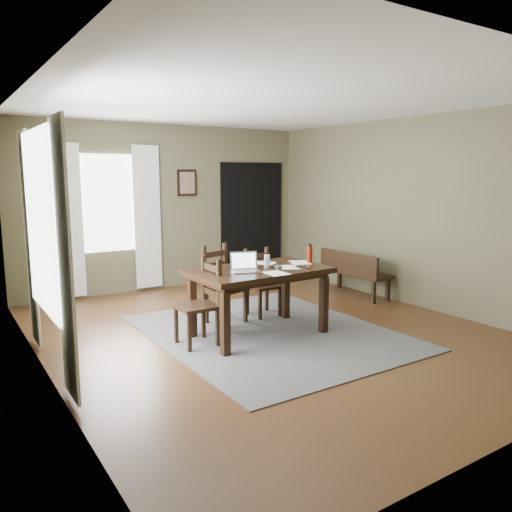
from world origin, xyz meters
TOP-DOWN VIEW (x-y plane):
  - ground at (0.00, 0.00)m, footprint 5.00×6.00m
  - room_shell at (0.00, 0.00)m, footprint 5.02×6.02m
  - rug at (0.00, 0.00)m, footprint 2.60×3.20m
  - dining_table at (-0.15, 0.00)m, footprint 1.62×1.00m
  - chair_end at (-0.88, 0.08)m, footprint 0.43×0.43m
  - chair_back_left at (-0.26, 0.67)m, footprint 0.54×0.54m
  - chair_back_right at (0.35, 0.70)m, footprint 0.40×0.40m
  - bench at (2.16, 0.82)m, footprint 0.40×1.24m
  - laptop at (-0.37, -0.04)m, footprint 0.38×0.34m
  - computer_mouse at (0.05, -0.10)m, footprint 0.06×0.10m
  - tv_remote at (0.27, -0.26)m, footprint 0.10×0.17m
  - drinking_glass at (-0.02, 0.03)m, footprint 0.07×0.07m
  - water_bottle at (0.59, -0.02)m, footprint 0.08×0.08m
  - paper_b at (0.19, -0.13)m, footprint 0.31×0.34m
  - paper_c at (0.10, 0.27)m, footprint 0.33×0.34m
  - paper_d at (0.49, 0.05)m, footprint 0.33×0.36m
  - paper_e at (-0.15, -0.34)m, footprint 0.23×0.30m
  - window_left at (-2.47, 0.20)m, footprint 0.01×1.30m
  - window_back at (-1.00, 2.97)m, footprint 1.00×0.01m
  - curtain_left_near at (-2.44, -0.62)m, footprint 0.03×0.48m
  - curtain_left_far at (-2.44, 1.02)m, footprint 0.03×0.48m
  - curtain_back_left at (-1.62, 2.94)m, footprint 0.44×0.03m
  - curtain_back_right at (-0.38, 2.94)m, footprint 0.44×0.03m
  - framed_picture at (0.35, 2.97)m, footprint 0.34×0.03m
  - doorway_back at (1.65, 2.97)m, footprint 1.30×0.03m

SIDE VIEW (x-z plane):
  - ground at x=0.00m, z-range -0.01..0.00m
  - rug at x=0.00m, z-range 0.00..0.01m
  - bench at x=2.16m, z-range 0.07..0.77m
  - chair_back_right at x=0.35m, z-range -0.01..0.89m
  - chair_end at x=-0.88m, z-range -0.01..0.97m
  - chair_back_left at x=-0.26m, z-range -0.01..0.99m
  - dining_table at x=-0.15m, z-range 0.31..1.11m
  - paper_c at x=0.10m, z-range 0.81..0.81m
  - paper_b at x=0.19m, z-range 0.81..0.81m
  - paper_e at x=-0.15m, z-range 0.81..0.81m
  - paper_d at x=0.49m, z-range 0.81..0.81m
  - tv_remote at x=0.27m, z-range 0.81..0.82m
  - computer_mouse at x=0.05m, z-range 0.81..0.84m
  - laptop at x=-0.37m, z-range 0.76..0.97m
  - drinking_glass at x=-0.02m, z-range 0.81..0.95m
  - water_bottle at x=0.59m, z-range 0.80..1.04m
  - doorway_back at x=1.65m, z-range 0.00..2.10m
  - curtain_left_near at x=-2.44m, z-range 0.05..2.35m
  - curtain_left_far at x=-2.44m, z-range 0.05..2.35m
  - curtain_back_left at x=-1.62m, z-range 0.05..2.35m
  - curtain_back_right at x=-0.38m, z-range 0.05..2.35m
  - window_left at x=-2.47m, z-range 0.60..2.30m
  - window_back at x=-1.00m, z-range 0.70..2.20m
  - framed_picture at x=0.35m, z-range 1.53..1.97m
  - room_shell at x=0.00m, z-range 0.45..3.16m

